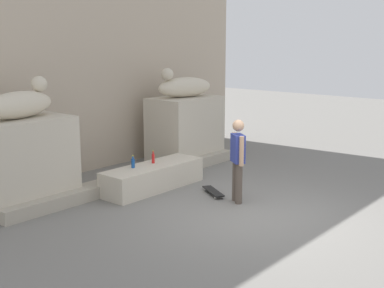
# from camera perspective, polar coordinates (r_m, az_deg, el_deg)

# --- Properties ---
(ground_plane) EXTENTS (40.00, 40.00, 0.00)m
(ground_plane) POSITION_cam_1_polar(r_m,az_deg,el_deg) (9.64, 6.43, -7.81)
(ground_plane) COLOR slate
(facade_wall) EXTENTS (11.25, 0.60, 5.56)m
(facade_wall) POSITION_cam_1_polar(r_m,az_deg,el_deg) (12.68, -13.00, 9.48)
(facade_wall) COLOR #BBAB94
(facade_wall) RESTS_ON ground_plane
(pedestal_left) EXTENTS (1.86, 1.22, 1.72)m
(pedestal_left) POSITION_cam_1_polar(r_m,az_deg,el_deg) (10.44, -18.47, -1.92)
(pedestal_left) COLOR beige
(pedestal_left) RESTS_ON ground_plane
(pedestal_right) EXTENTS (1.86, 1.22, 1.72)m
(pedestal_right) POSITION_cam_1_polar(r_m,az_deg,el_deg) (13.47, -0.79, 1.65)
(pedestal_right) COLOR beige
(pedestal_right) RESTS_ON ground_plane
(statue_reclining_left) EXTENTS (1.68, 0.87, 0.78)m
(statue_reclining_left) POSITION_cam_1_polar(r_m,az_deg,el_deg) (10.27, -18.73, 4.33)
(statue_reclining_left) COLOR beige
(statue_reclining_left) RESTS_ON pedestal_left
(statue_reclining_right) EXTENTS (1.69, 0.92, 0.78)m
(statue_reclining_right) POSITION_cam_1_polar(r_m,az_deg,el_deg) (13.29, -0.93, 6.49)
(statue_reclining_right) COLOR beige
(statue_reclining_right) RESTS_ON pedestal_right
(ledge_block) EXTENTS (2.47, 0.76, 0.54)m
(ledge_block) POSITION_cam_1_polar(r_m,az_deg,el_deg) (11.10, -4.38, -3.69)
(ledge_block) COLOR beige
(ledge_block) RESTS_ON ground_plane
(skater) EXTENTS (0.37, 0.45, 1.67)m
(skater) POSITION_cam_1_polar(r_m,az_deg,el_deg) (10.05, 5.15, -1.49)
(skater) COLOR brown
(skater) RESTS_ON ground_plane
(skateboard) EXTENTS (0.57, 0.79, 0.08)m
(skateboard) POSITION_cam_1_polar(r_m,az_deg,el_deg) (10.74, 2.39, -5.33)
(skateboard) COLOR black
(skateboard) RESTS_ON ground_plane
(bottle_red) EXTENTS (0.07, 0.07, 0.28)m
(bottle_red) POSITION_cam_1_polar(r_m,az_deg,el_deg) (11.15, -4.38, -1.58)
(bottle_red) COLOR red
(bottle_red) RESTS_ON ledge_block
(bottle_blue) EXTENTS (0.08, 0.08, 0.26)m
(bottle_blue) POSITION_cam_1_polar(r_m,az_deg,el_deg) (10.80, -6.64, -2.11)
(bottle_blue) COLOR #194C99
(bottle_blue) RESTS_ON ledge_block
(stair_step) EXTENTS (6.65, 0.50, 0.26)m
(stair_step) POSITION_cam_1_polar(r_m,az_deg,el_deg) (11.52, -6.32, -3.87)
(stair_step) COLOR #A9A08F
(stair_step) RESTS_ON ground_plane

